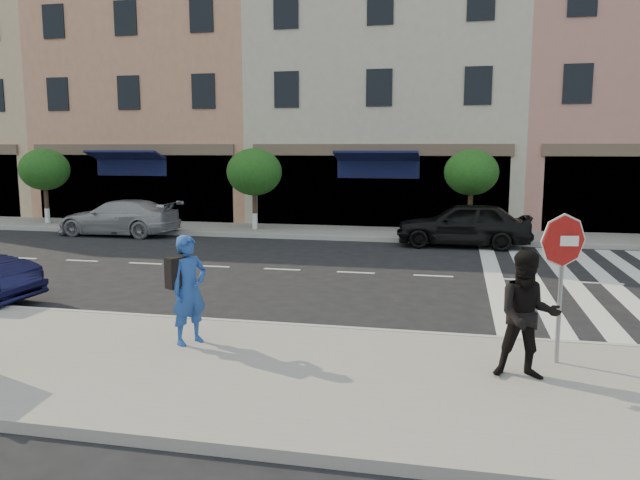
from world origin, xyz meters
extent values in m
plane|color=black|center=(0.00, 0.00, 0.00)|extent=(120.00, 120.00, 0.00)
cube|color=gray|center=(0.00, -3.75, 0.07)|extent=(60.00, 4.50, 0.15)
cube|color=gray|center=(0.00, 11.00, 0.07)|extent=(60.00, 3.00, 0.15)
cube|color=tan|center=(-11.00, 17.00, 7.00)|extent=(10.00, 9.00, 14.00)
cube|color=beige|center=(-0.50, 17.00, 5.50)|extent=(11.00, 9.00, 11.00)
cylinder|color=#473323|center=(-14.00, 10.80, 0.98)|extent=(0.18, 0.18, 1.65)
cylinder|color=silver|center=(-14.00, 10.80, 0.45)|extent=(0.20, 0.20, 0.60)
ellipsoid|color=#214915|center=(-14.00, 10.80, 2.35)|extent=(2.00, 2.00, 1.70)
cylinder|color=#473323|center=(-5.00, 10.80, 0.95)|extent=(0.18, 0.18, 1.60)
cylinder|color=silver|center=(-5.00, 10.80, 0.45)|extent=(0.20, 0.20, 0.60)
ellipsoid|color=#214915|center=(-5.00, 10.80, 2.32)|extent=(2.10, 2.10, 1.79)
cylinder|color=#473323|center=(3.00, 10.80, 1.00)|extent=(0.18, 0.18, 1.71)
cylinder|color=silver|center=(3.00, 10.80, 0.45)|extent=(0.20, 0.20, 0.60)
ellipsoid|color=#214915|center=(3.00, 10.80, 2.38)|extent=(1.90, 1.90, 1.62)
cylinder|color=gray|center=(4.00, -2.58, 1.14)|extent=(0.07, 0.07, 1.98)
cylinder|color=white|center=(4.00, -2.59, 1.95)|extent=(0.77, 0.14, 0.77)
cylinder|color=#9E1411|center=(4.00, -2.61, 1.95)|extent=(0.71, 0.14, 0.72)
cube|color=white|center=(4.00, -2.64, 1.95)|extent=(0.40, 0.08, 0.14)
imported|color=#204492|center=(-1.57, -2.87, 1.02)|extent=(0.69, 0.76, 1.74)
imported|color=black|center=(3.49, -3.32, 1.02)|extent=(0.88, 0.71, 1.75)
imported|color=#9E9DA2|center=(-9.75, 9.10, 0.66)|extent=(4.58, 1.94, 1.32)
imported|color=black|center=(2.77, 9.10, 0.74)|extent=(4.36, 1.77, 1.48)
camera|label=1|loc=(2.51, -11.82, 3.25)|focal=35.00mm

